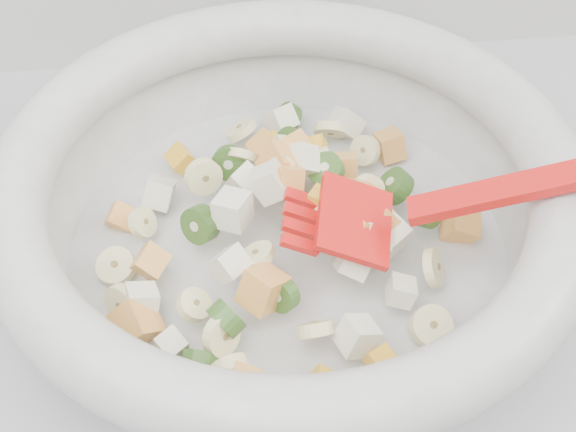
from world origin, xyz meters
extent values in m
cylinder|color=silver|center=(-0.18, 1.47, 0.91)|extent=(0.32, 0.32, 0.02)
torus|color=silver|center=(-0.18, 1.47, 0.98)|extent=(0.40, 0.40, 0.04)
cylinder|color=#FFE5AA|center=(-0.21, 1.58, 0.94)|extent=(0.03, 0.03, 0.02)
cylinder|color=#FFE5AA|center=(-0.28, 1.49, 0.94)|extent=(0.02, 0.03, 0.03)
cylinder|color=#FFE5AA|center=(-0.21, 1.43, 0.95)|extent=(0.03, 0.03, 0.02)
cylinder|color=#FFE5AA|center=(-0.09, 1.42, 0.94)|extent=(0.02, 0.03, 0.04)
cylinder|color=#FFE5AA|center=(-0.30, 1.46, 0.93)|extent=(0.03, 0.03, 0.02)
cylinder|color=#FFE5AA|center=(-0.13, 1.45, 0.95)|extent=(0.03, 0.03, 0.02)
cylinder|color=#FFE5AA|center=(-0.24, 1.52, 0.95)|extent=(0.03, 0.03, 0.04)
cylinder|color=#FFE5AA|center=(-0.13, 1.58, 0.93)|extent=(0.04, 0.03, 0.04)
cylinder|color=#FFE5AA|center=(-0.17, 1.38, 0.94)|extent=(0.03, 0.02, 0.03)
cylinder|color=#FFE5AA|center=(-0.18, 1.53, 0.95)|extent=(0.01, 0.03, 0.03)
cylinder|color=#FFE5AA|center=(-0.17, 1.51, 0.96)|extent=(0.03, 0.03, 0.02)
cylinder|color=#FFE5AA|center=(-0.15, 1.52, 0.95)|extent=(0.02, 0.03, 0.03)
cylinder|color=#FFE5AA|center=(-0.12, 1.48, 0.95)|extent=(0.04, 0.02, 0.03)
cylinder|color=#FFE5AA|center=(-0.30, 1.42, 0.93)|extent=(0.03, 0.03, 0.04)
cylinder|color=#FFE5AA|center=(-0.11, 1.55, 0.93)|extent=(0.03, 0.03, 0.03)
cylinder|color=#FFE5AA|center=(-0.18, 1.50, 0.96)|extent=(0.03, 0.03, 0.02)
cylinder|color=#FFE5AA|center=(-0.23, 1.38, 0.94)|extent=(0.03, 0.03, 0.04)
cylinder|color=#FFE5AA|center=(-0.10, 1.38, 0.93)|extent=(0.04, 0.04, 0.03)
cylinder|color=#FFE5AA|center=(-0.25, 1.41, 0.94)|extent=(0.03, 0.03, 0.02)
cylinder|color=#FFE5AA|center=(-0.23, 1.36, 0.93)|extent=(0.03, 0.02, 0.03)
cylinder|color=#FFE5AA|center=(-0.21, 1.53, 0.95)|extent=(0.03, 0.03, 0.02)
cube|color=#F1A24C|center=(-0.30, 1.50, 0.93)|extent=(0.03, 0.03, 0.03)
cube|color=#F1A24C|center=(-0.13, 1.52, 0.94)|extent=(0.02, 0.02, 0.02)
cube|color=#F1A24C|center=(-0.13, 1.48, 0.95)|extent=(0.03, 0.03, 0.03)
cube|color=#F1A24C|center=(-0.09, 1.56, 0.93)|extent=(0.03, 0.03, 0.03)
cube|color=#F1A24C|center=(-0.18, 1.52, 0.96)|extent=(0.03, 0.03, 0.03)
cube|color=#F1A24C|center=(-0.19, 1.54, 0.94)|extent=(0.03, 0.03, 0.03)
cube|color=#F1A24C|center=(-0.06, 1.47, 0.93)|extent=(0.03, 0.03, 0.03)
cube|color=#F1A24C|center=(-0.17, 1.53, 0.95)|extent=(0.03, 0.03, 0.03)
cube|color=#F1A24C|center=(-0.18, 1.49, 0.97)|extent=(0.02, 0.03, 0.03)
cube|color=#F1A24C|center=(-0.28, 1.45, 0.94)|extent=(0.03, 0.03, 0.03)
cube|color=#F1A24C|center=(-0.20, 1.41, 0.95)|extent=(0.04, 0.04, 0.03)
cube|color=#F1A24C|center=(-0.29, 1.40, 0.93)|extent=(0.04, 0.03, 0.04)
cube|color=#F1A24C|center=(-0.22, 1.35, 0.93)|extent=(0.03, 0.03, 0.02)
cube|color=#F1A24C|center=(-0.12, 1.45, 0.95)|extent=(0.03, 0.03, 0.04)
cube|color=#F1A24C|center=(-0.18, 1.51, 0.96)|extent=(0.04, 0.03, 0.04)
cube|color=#F1A24C|center=(-0.14, 1.44, 0.96)|extent=(0.03, 0.03, 0.03)
cylinder|color=#589E34|center=(-0.28, 1.42, 0.93)|extent=(0.02, 0.03, 0.03)
cylinder|color=#589E34|center=(-0.23, 1.39, 0.94)|extent=(0.03, 0.04, 0.04)
cylinder|color=#589E34|center=(-0.15, 1.50, 0.96)|extent=(0.03, 0.03, 0.02)
cylinder|color=#589E34|center=(-0.17, 1.56, 0.93)|extent=(0.02, 0.03, 0.03)
cylinder|color=#589E34|center=(-0.22, 1.53, 0.94)|extent=(0.03, 0.02, 0.03)
cylinder|color=#589E34|center=(-0.08, 1.47, 0.94)|extent=(0.03, 0.03, 0.03)
cylinder|color=#589E34|center=(-0.10, 1.50, 0.94)|extent=(0.03, 0.03, 0.03)
cylinder|color=#589E34|center=(-0.24, 1.47, 0.95)|extent=(0.03, 0.03, 0.04)
cylinder|color=#589E34|center=(-0.17, 1.60, 0.93)|extent=(0.03, 0.03, 0.03)
cylinder|color=#589E34|center=(-0.19, 1.41, 0.94)|extent=(0.02, 0.03, 0.03)
cylinder|color=#589E34|center=(-0.25, 1.37, 0.93)|extent=(0.03, 0.02, 0.03)
cube|color=white|center=(-0.21, 1.50, 0.96)|extent=(0.03, 0.03, 0.03)
cube|color=white|center=(-0.11, 1.41, 0.94)|extent=(0.02, 0.02, 0.02)
cube|color=white|center=(-0.17, 1.59, 0.94)|extent=(0.03, 0.03, 0.03)
cube|color=white|center=(-0.22, 1.47, 0.96)|extent=(0.03, 0.03, 0.03)
cube|color=white|center=(-0.12, 1.46, 0.94)|extent=(0.03, 0.04, 0.03)
cube|color=white|center=(-0.13, 1.43, 0.95)|extent=(0.02, 0.02, 0.03)
cube|color=white|center=(-0.26, 1.39, 0.93)|extent=(0.02, 0.03, 0.02)
cube|color=white|center=(-0.15, 1.37, 0.94)|extent=(0.03, 0.03, 0.03)
cube|color=white|center=(-0.19, 1.49, 0.97)|extent=(0.03, 0.03, 0.03)
cube|color=white|center=(-0.14, 1.43, 0.95)|extent=(0.03, 0.03, 0.03)
cube|color=white|center=(-0.12, 1.58, 0.93)|extent=(0.03, 0.03, 0.03)
cube|color=white|center=(-0.28, 1.42, 0.94)|extent=(0.03, 0.03, 0.03)
cube|color=white|center=(-0.11, 1.45, 0.94)|extent=(0.03, 0.03, 0.03)
cube|color=white|center=(-0.22, 1.43, 0.95)|extent=(0.03, 0.03, 0.03)
cube|color=white|center=(-0.17, 1.51, 0.96)|extent=(0.03, 0.03, 0.04)
cube|color=white|center=(-0.15, 1.45, 0.96)|extent=(0.03, 0.03, 0.03)
cube|color=white|center=(-0.27, 1.52, 0.93)|extent=(0.03, 0.03, 0.03)
cube|color=yellow|center=(-0.18, 1.55, 0.94)|extent=(0.03, 0.03, 0.03)
cube|color=yellow|center=(-0.17, 1.35, 0.93)|extent=(0.03, 0.02, 0.03)
cube|color=yellow|center=(-0.16, 1.54, 0.95)|extent=(0.03, 0.02, 0.02)
cube|color=yellow|center=(-0.13, 1.36, 0.93)|extent=(0.03, 0.03, 0.02)
cube|color=yellow|center=(-0.16, 1.47, 0.96)|extent=(0.03, 0.02, 0.02)
cube|color=yellow|center=(-0.26, 1.56, 0.93)|extent=(0.03, 0.03, 0.02)
cube|color=red|center=(-0.14, 1.44, 0.97)|extent=(0.06, 0.07, 0.03)
cube|color=red|center=(-0.17, 1.47, 0.97)|extent=(0.03, 0.01, 0.02)
cube|color=red|center=(-0.17, 1.46, 0.97)|extent=(0.03, 0.01, 0.02)
cube|color=red|center=(-0.18, 1.44, 0.97)|extent=(0.03, 0.01, 0.02)
cube|color=red|center=(-0.18, 1.43, 0.97)|extent=(0.03, 0.01, 0.02)
cube|color=red|center=(-0.02, 1.42, 1.01)|extent=(0.17, 0.05, 0.07)
camera|label=1|loc=(-0.22, 1.09, 1.35)|focal=50.00mm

